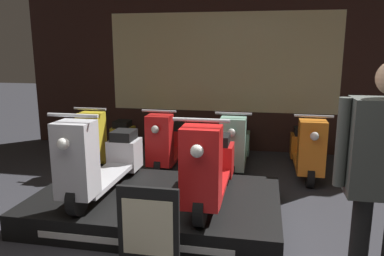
{
  "coord_description": "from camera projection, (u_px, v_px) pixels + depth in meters",
  "views": [
    {
      "loc": [
        0.76,
        -2.46,
        1.8
      ],
      "look_at": [
        -0.14,
        2.12,
        0.8
      ],
      "focal_mm": 35.0,
      "sensor_mm": 36.0,
      "label": 1
    }
  ],
  "objects": [
    {
      "name": "shop_wall_back",
      "position": [
        222.0,
        60.0,
        6.51
      ],
      "size": [
        7.22,
        0.09,
        3.2
      ],
      "color": "#331E19",
      "rests_on": "ground_plane"
    },
    {
      "name": "display_platform",
      "position": [
        157.0,
        205.0,
        4.06
      ],
      "size": [
        2.6,
        1.6,
        0.26
      ],
      "color": "black",
      "rests_on": "ground_plane"
    },
    {
      "name": "scooter_display_left",
      "position": [
        102.0,
        160.0,
        4.0
      ],
      "size": [
        0.49,
        1.65,
        0.97
      ],
      "color": "black",
      "rests_on": "display_platform"
    },
    {
      "name": "scooter_display_right",
      "position": [
        210.0,
        167.0,
        3.78
      ],
      "size": [
        0.49,
        1.65,
        0.97
      ],
      "color": "black",
      "rests_on": "display_platform"
    },
    {
      "name": "scooter_backrow_0",
      "position": [
        107.0,
        139.0,
        5.98
      ],
      "size": [
        0.49,
        1.65,
        0.97
      ],
      "color": "black",
      "rests_on": "ground_plane"
    },
    {
      "name": "scooter_backrow_1",
      "position": [
        169.0,
        142.0,
        5.79
      ],
      "size": [
        0.49,
        1.65,
        0.97
      ],
      "color": "black",
      "rests_on": "ground_plane"
    },
    {
      "name": "scooter_backrow_2",
      "position": [
        236.0,
        146.0,
        5.6
      ],
      "size": [
        0.49,
        1.65,
        0.97
      ],
      "color": "black",
      "rests_on": "ground_plane"
    },
    {
      "name": "scooter_backrow_3",
      "position": [
        307.0,
        149.0,
        5.4
      ],
      "size": [
        0.49,
        1.65,
        0.97
      ],
      "color": "black",
      "rests_on": "ground_plane"
    },
    {
      "name": "price_sign_board",
      "position": [
        148.0,
        233.0,
        2.92
      ],
      "size": [
        0.49,
        0.04,
        0.77
      ],
      "color": "black",
      "rests_on": "ground_plane"
    }
  ]
}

